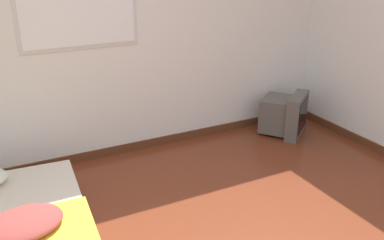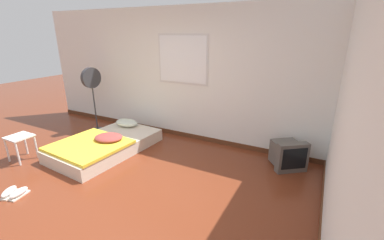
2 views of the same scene
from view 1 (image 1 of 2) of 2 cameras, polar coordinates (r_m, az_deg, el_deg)
wall_back at (r=4.18m, az=-13.06°, el=11.50°), size 7.62×0.08×2.60m
crt_tv at (r=5.03m, az=12.28°, el=0.73°), size 0.64×0.64×0.48m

